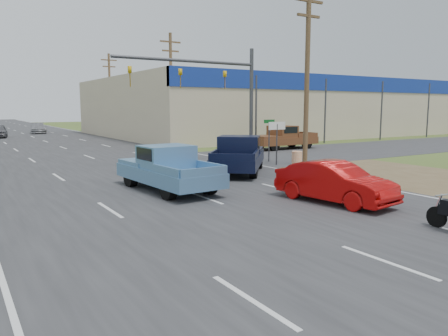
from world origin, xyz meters
TOP-DOWN VIEW (x-y plane):
  - ground at (0.00, 0.00)m, footprint 200.00×200.00m
  - main_road at (0.00, 40.00)m, footprint 15.00×180.00m
  - cross_road at (0.00, 18.00)m, footprint 120.00×10.00m
  - dirt_verge at (11.00, 10.00)m, footprint 8.00×18.00m
  - big_box_store at (32.00, 39.93)m, footprint 50.00×28.10m
  - utility_pole_1 at (9.50, 13.00)m, footprint 2.00×0.28m
  - utility_pole_2 at (9.50, 31.00)m, footprint 2.00×0.28m
  - utility_pole_3 at (9.50, 49.00)m, footprint 2.00×0.28m
  - tree_3 at (55.00, 70.00)m, footprint 8.40×8.40m
  - tree_5 at (30.00, 95.00)m, footprint 7.98×7.98m
  - barrel_0 at (8.00, 12.00)m, footprint 0.56×0.56m
  - barrel_1 at (8.40, 20.50)m, footprint 0.56×0.56m
  - lane_sign at (8.20, 14.00)m, footprint 1.20×0.08m
  - street_name_sign at (8.80, 15.50)m, footprint 0.80×0.08m
  - signal_mast at (5.82, 17.00)m, footprint 9.12×0.40m
  - red_convertible at (3.50, 4.93)m, footprint 2.12×4.56m
  - blue_pickup at (-0.51, 10.30)m, footprint 2.48×5.66m
  - navy_pickup at (4.72, 12.76)m, footprint 5.41×5.77m
  - brown_pickup at (14.82, 21.52)m, footprint 5.74×2.28m
  - distant_car_silver at (1.80, 55.04)m, footprint 2.57×4.89m

SIDE VIEW (x-z plane):
  - ground at x=0.00m, z-range 0.00..0.00m
  - dirt_verge at x=11.00m, z-range 0.00..0.01m
  - cross_road at x=0.00m, z-range 0.00..0.02m
  - main_road at x=0.00m, z-range 0.00..0.02m
  - barrel_0 at x=8.00m, z-range 0.00..1.00m
  - barrel_1 at x=8.40m, z-range 0.00..1.00m
  - distant_car_silver at x=1.80m, z-range 0.00..1.35m
  - red_convertible at x=3.50m, z-range 0.00..1.45m
  - blue_pickup at x=-0.51m, z-range 0.01..1.84m
  - brown_pickup at x=14.82m, z-range 0.01..1.90m
  - navy_pickup at x=4.72m, z-range 0.01..1.91m
  - street_name_sign at x=8.80m, z-range 0.30..2.91m
  - lane_sign at x=8.20m, z-range 0.64..3.16m
  - big_box_store at x=32.00m, z-range 0.01..6.61m
  - signal_mast at x=5.82m, z-range 1.30..8.30m
  - utility_pole_1 at x=9.50m, z-range 0.32..10.32m
  - utility_pole_2 at x=9.50m, z-range 0.32..10.32m
  - utility_pole_3 at x=9.50m, z-range 0.32..10.32m
  - tree_5 at x=30.00m, z-range 0.94..10.82m
  - tree_3 at x=55.00m, z-range 0.99..11.39m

